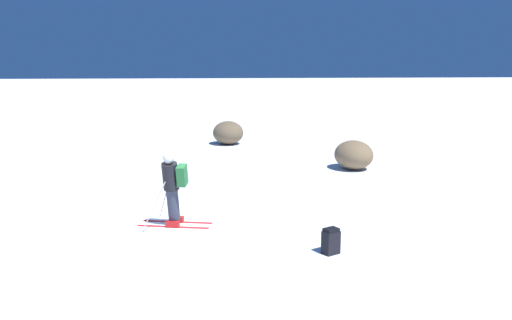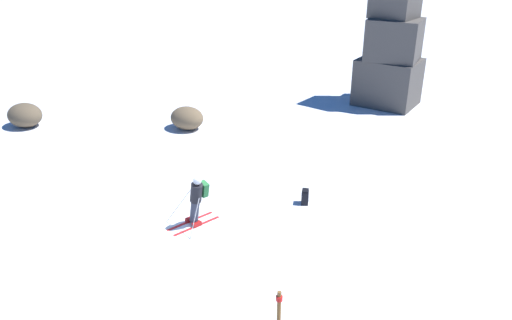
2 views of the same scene
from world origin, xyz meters
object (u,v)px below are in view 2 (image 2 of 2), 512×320
object	(u,v)px
skier	(197,198)
spare_backpack	(305,197)
rock_pillar	(392,50)
exposed_boulder_1	(187,118)
exposed_boulder_0	(25,115)

from	to	relation	value
skier	spare_backpack	size ratio (longest dim) A/B	3.47
rock_pillar	exposed_boulder_1	size ratio (longest dim) A/B	4.28
rock_pillar	spare_backpack	size ratio (longest dim) A/B	13.14
exposed_boulder_0	exposed_boulder_1	bearing A→B (deg)	31.13
exposed_boulder_0	skier	bearing A→B (deg)	-10.77
rock_pillar	skier	bearing A→B (deg)	-92.15
skier	exposed_boulder_0	world-z (taller)	skier
exposed_boulder_0	exposed_boulder_1	size ratio (longest dim) A/B	1.06
skier	spare_backpack	bearing A→B (deg)	71.40
exposed_boulder_1	rock_pillar	bearing A→B (deg)	53.42
exposed_boulder_0	rock_pillar	bearing A→B (deg)	44.18
spare_backpack	exposed_boulder_1	world-z (taller)	exposed_boulder_1
rock_pillar	exposed_boulder_0	xyz separation A→B (m)	(-12.40, -12.05, -2.22)
skier	exposed_boulder_0	bearing A→B (deg)	-175.25
skier	rock_pillar	distance (m)	14.43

